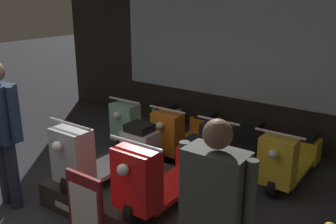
{
  "coord_description": "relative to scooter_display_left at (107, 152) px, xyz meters",
  "views": [
    {
      "loc": [
        2.89,
        -2.0,
        2.43
      ],
      "look_at": [
        0.15,
        1.83,
        0.91
      ],
      "focal_mm": 40.0,
      "sensor_mm": 36.0,
      "label": 1
    }
  ],
  "objects": [
    {
      "name": "person_right_browsing",
      "position": [
        1.88,
        -0.79,
        0.34
      ],
      "size": [
        0.61,
        0.25,
        1.62
      ],
      "color": "#232838",
      "rests_on": "ground_plane"
    },
    {
      "name": "display_platform",
      "position": [
        0.45,
        0.05,
        -0.47
      ],
      "size": [
        2.01,
        1.32,
        0.29
      ],
      "color": "#2D2823",
      "rests_on": "ground_plane"
    },
    {
      "name": "price_sign_board",
      "position": [
        0.63,
        -0.92,
        -0.17
      ],
      "size": [
        0.44,
        0.04,
        0.89
      ],
      "color": "maroon",
      "rests_on": "ground_plane"
    },
    {
      "name": "person_left_browsing",
      "position": [
        -0.83,
        -0.79,
        0.4
      ],
      "size": [
        0.58,
        0.23,
        1.73
      ],
      "color": "#232838",
      "rests_on": "ground_plane"
    },
    {
      "name": "scooter_backrow_0",
      "position": [
        -0.83,
        1.75,
        -0.29
      ],
      "size": [
        0.61,
        1.54,
        0.84
      ],
      "color": "black",
      "rests_on": "ground_plane"
    },
    {
      "name": "shop_wall_back",
      "position": [
        0.08,
        2.81,
        0.98
      ],
      "size": [
        7.56,
        0.09,
        3.2
      ],
      "color": "#28231E",
      "rests_on": "ground_plane"
    },
    {
      "name": "scooter_display_left",
      "position": [
        0.0,
        0.0,
        0.0
      ],
      "size": [
        0.61,
        1.54,
        0.84
      ],
      "color": "black",
      "rests_on": "display_platform"
    },
    {
      "name": "scooter_display_right",
      "position": [
        0.9,
        0.0,
        0.0
      ],
      "size": [
        0.61,
        1.54,
        0.84
      ],
      "color": "black",
      "rests_on": "display_platform"
    },
    {
      "name": "scooter_backrow_2",
      "position": [
        0.82,
        1.75,
        -0.29
      ],
      "size": [
        0.61,
        1.54,
        0.84
      ],
      "color": "black",
      "rests_on": "ground_plane"
    },
    {
      "name": "scooter_backrow_1",
      "position": [
        -0.0,
        1.75,
        -0.29
      ],
      "size": [
        0.61,
        1.54,
        0.84
      ],
      "color": "black",
      "rests_on": "ground_plane"
    },
    {
      "name": "scooter_backrow_3",
      "position": [
        1.64,
        1.75,
        -0.29
      ],
      "size": [
        0.61,
        1.54,
        0.84
      ],
      "color": "black",
      "rests_on": "ground_plane"
    }
  ]
}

